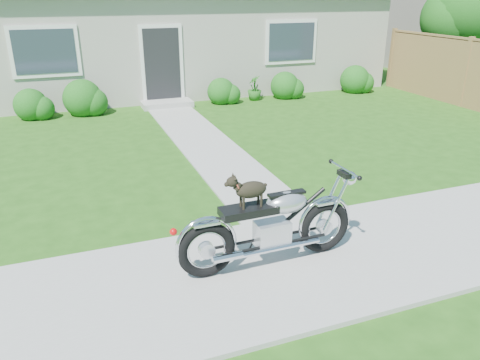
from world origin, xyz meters
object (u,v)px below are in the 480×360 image
tree_near (473,12)px  potted_plant_right (255,88)px  motorcycle_with_dog (272,224)px  house (186,19)px  fence (466,73)px  potted_plant_left (74,101)px

tree_near → potted_plant_right: tree_near is taller
potted_plant_right → motorcycle_with_dog: bearing=-111.0°
potted_plant_right → motorcycle_with_dog: 9.09m
house → potted_plant_right: size_ratio=17.29×
fence → tree_near: 3.00m
house → fence: 8.96m
potted_plant_left → tree_near: bearing=-4.4°
potted_plant_left → potted_plant_right: 5.09m
potted_plant_right → tree_near: bearing=-7.5°
tree_near → potted_plant_right: bearing=172.5°
tree_near → house: bearing=151.7°
house → potted_plant_left: bearing=-139.0°
fence → potted_plant_left: fence is taller
potted_plant_right → motorcycle_with_dog: motorcycle_with_dog is taller
tree_near → potted_plant_right: 7.33m
house → potted_plant_right: (1.14, -3.44, -1.79)m
fence → motorcycle_with_dog: fence is taller
tree_near → potted_plant_right: (-6.98, 0.92, -2.05)m
fence → tree_near: tree_near is taller
house → potted_plant_left: 5.54m
potted_plant_right → motorcycle_with_dog: size_ratio=0.33×
fence → house: bearing=135.3°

